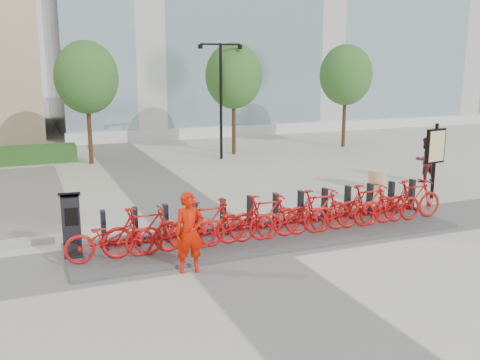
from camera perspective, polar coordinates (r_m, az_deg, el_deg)
name	(u,v)px	position (r m, az deg, el deg)	size (l,w,h in m)	color
ground	(225,247)	(12.46, -1.65, -7.14)	(120.00, 120.00, 0.00)	beige
hedge_b	(2,156)	(24.51, -24.08, 2.32)	(6.00, 1.20, 0.70)	#214917
tree_1	(86,78)	(23.16, -16.06, 10.46)	(2.60, 2.60, 5.10)	#331C10
tree_2	(234,76)	(24.75, -0.67, 11.02)	(2.60, 2.60, 5.10)	#331C10
tree_3	(346,75)	(27.53, 11.23, 10.92)	(2.60, 2.60, 5.10)	#331C10
streetlamp	(221,88)	(23.48, -2.06, 9.83)	(2.00, 0.20, 5.00)	black
dock_pad	(270,235)	(13.19, 3.20, -5.86)	(9.60, 2.40, 0.08)	#4C4C4E
dock_rail_posts	(277,210)	(13.64, 3.96, -3.21)	(8.74, 0.50, 0.85)	black
bike_0	(110,238)	(11.62, -13.72, -5.98)	(0.65, 1.87, 0.98)	#B50D0C
bike_1	(144,231)	(11.72, -10.25, -5.38)	(0.51, 1.82, 1.09)	#B50D0C
bike_2	(176,230)	(11.90, -6.84, -5.28)	(0.65, 1.87, 0.98)	#B50D0C
bike_3	(207,224)	(12.08, -3.54, -4.67)	(0.51, 1.82, 1.09)	#B50D0C
bike_4	(237,222)	(12.33, -0.36, -4.55)	(0.65, 1.87, 0.98)	#B50D0C
bike_5	(265,217)	(12.59, 2.68, -3.94)	(0.51, 1.82, 1.09)	#B50D0C
bike_6	(292,216)	(12.92, 5.59, -3.82)	(0.65, 1.87, 0.98)	#B50D0C
bike_7	(318,211)	(13.25, 8.35, -3.24)	(0.51, 1.82, 1.09)	#B50D0C
bike_8	(343,210)	(13.63, 10.96, -3.13)	(0.65, 1.87, 0.98)	#B50D0C
bike_9	(367,205)	(14.02, 13.43, -2.59)	(0.51, 1.82, 1.09)	#B50D0C
bike_10	(390,204)	(14.45, 15.75, -2.49)	(0.65, 1.87, 0.98)	#B50D0C
bike_11	(413,199)	(14.89, 17.95, -1.99)	(0.51, 1.82, 1.09)	#B50D0C
kiosk	(72,225)	(11.97, -17.53, -4.62)	(0.49, 0.42, 1.46)	black
worker_red	(189,232)	(10.83, -5.41, -5.59)	(0.61, 0.40, 1.66)	red
pedestrian	(425,160)	(20.12, 19.13, 2.06)	(0.78, 0.61, 1.61)	#541923
construction_barrel	(377,187)	(16.61, 14.36, -0.72)	(0.53, 0.53, 1.03)	orange
map_sign	(435,149)	(17.59, 20.12, 3.09)	(0.78, 0.24, 2.36)	black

